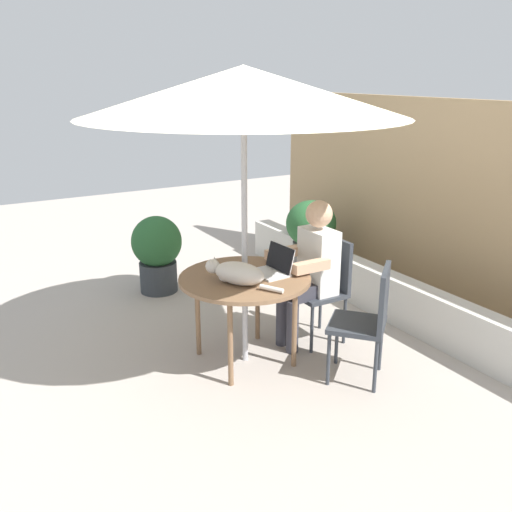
{
  "coord_description": "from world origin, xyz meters",
  "views": [
    {
      "loc": [
        3.52,
        -1.97,
        2.2
      ],
      "look_at": [
        0.0,
        0.1,
        0.87
      ],
      "focal_mm": 39.23,
      "sensor_mm": 36.0,
      "label": 1
    }
  ],
  "objects_px": {
    "laptop": "(275,265)",
    "potted_plant_by_chair": "(311,234)",
    "patio_table": "(245,284)",
    "chair_empty": "(369,315)",
    "cat": "(236,273)",
    "person_seated": "(311,265)",
    "chair_occupied": "(326,281)",
    "potted_plant_near_fence": "(157,251)",
    "patio_umbrella": "(244,92)"
  },
  "relations": [
    {
      "from": "person_seated",
      "to": "potted_plant_by_chair",
      "type": "height_order",
      "value": "person_seated"
    },
    {
      "from": "cat",
      "to": "potted_plant_near_fence",
      "type": "distance_m",
      "value": 1.91
    },
    {
      "from": "patio_table",
      "to": "chair_empty",
      "type": "bearing_deg",
      "value": 41.52
    },
    {
      "from": "laptop",
      "to": "patio_table",
      "type": "bearing_deg",
      "value": -100.28
    },
    {
      "from": "laptop",
      "to": "potted_plant_by_chair",
      "type": "xyz_separation_m",
      "value": [
        -1.38,
        1.35,
        -0.28
      ]
    },
    {
      "from": "patio_table",
      "to": "laptop",
      "type": "bearing_deg",
      "value": 79.72
    },
    {
      "from": "patio_umbrella",
      "to": "laptop",
      "type": "bearing_deg",
      "value": 79.72
    },
    {
      "from": "chair_occupied",
      "to": "potted_plant_near_fence",
      "type": "bearing_deg",
      "value": -154.8
    },
    {
      "from": "chair_occupied",
      "to": "laptop",
      "type": "xyz_separation_m",
      "value": [
        0.04,
        -0.54,
        0.25
      ]
    },
    {
      "from": "patio_table",
      "to": "potted_plant_by_chair",
      "type": "relative_size",
      "value": 1.17
    },
    {
      "from": "patio_table",
      "to": "potted_plant_by_chair",
      "type": "distance_m",
      "value": 2.09
    },
    {
      "from": "patio_table",
      "to": "chair_occupied",
      "type": "bearing_deg",
      "value": 90.0
    },
    {
      "from": "chair_occupied",
      "to": "potted_plant_by_chair",
      "type": "bearing_deg",
      "value": 148.77
    },
    {
      "from": "patio_table",
      "to": "person_seated",
      "type": "distance_m",
      "value": 0.63
    },
    {
      "from": "person_seated",
      "to": "laptop",
      "type": "height_order",
      "value": "person_seated"
    },
    {
      "from": "patio_umbrella",
      "to": "potted_plant_near_fence",
      "type": "relative_size",
      "value": 2.87
    },
    {
      "from": "chair_occupied",
      "to": "laptop",
      "type": "height_order",
      "value": "laptop"
    },
    {
      "from": "laptop",
      "to": "patio_umbrella",
      "type": "bearing_deg",
      "value": -100.28
    },
    {
      "from": "laptop",
      "to": "potted_plant_by_chair",
      "type": "relative_size",
      "value": 0.36
    },
    {
      "from": "cat",
      "to": "patio_umbrella",
      "type": "bearing_deg",
      "value": 127.84
    },
    {
      "from": "chair_empty",
      "to": "person_seated",
      "type": "height_order",
      "value": "person_seated"
    },
    {
      "from": "laptop",
      "to": "cat",
      "type": "relative_size",
      "value": 0.54
    },
    {
      "from": "patio_umbrella",
      "to": "chair_occupied",
      "type": "relative_size",
      "value": 2.61
    },
    {
      "from": "patio_table",
      "to": "chair_empty",
      "type": "distance_m",
      "value": 0.97
    },
    {
      "from": "cat",
      "to": "potted_plant_near_fence",
      "type": "height_order",
      "value": "cat"
    },
    {
      "from": "cat",
      "to": "potted_plant_by_chair",
      "type": "xyz_separation_m",
      "value": [
        -1.44,
        1.73,
        -0.3
      ]
    },
    {
      "from": "cat",
      "to": "potted_plant_near_fence",
      "type": "relative_size",
      "value": 0.72
    },
    {
      "from": "chair_empty",
      "to": "cat",
      "type": "distance_m",
      "value": 1.02
    },
    {
      "from": "chair_empty",
      "to": "cat",
      "type": "relative_size",
      "value": 1.53
    },
    {
      "from": "patio_table",
      "to": "potted_plant_by_chair",
      "type": "bearing_deg",
      "value": 130.0
    },
    {
      "from": "patio_umbrella",
      "to": "person_seated",
      "type": "height_order",
      "value": "patio_umbrella"
    },
    {
      "from": "patio_table",
      "to": "cat",
      "type": "distance_m",
      "value": 0.22
    },
    {
      "from": "patio_umbrella",
      "to": "potted_plant_by_chair",
      "type": "xyz_separation_m",
      "value": [
        -1.34,
        1.6,
        -1.58
      ]
    },
    {
      "from": "chair_empty",
      "to": "person_seated",
      "type": "distance_m",
      "value": 0.74
    },
    {
      "from": "patio_table",
      "to": "person_seated",
      "type": "xyz_separation_m",
      "value": [
        0.0,
        0.63,
        0.04
      ]
    },
    {
      "from": "chair_occupied",
      "to": "chair_empty",
      "type": "bearing_deg",
      "value": -11.72
    },
    {
      "from": "person_seated",
      "to": "patio_table",
      "type": "bearing_deg",
      "value": -90.0
    },
    {
      "from": "chair_occupied",
      "to": "potted_plant_near_fence",
      "type": "distance_m",
      "value": 1.96
    },
    {
      "from": "patio_umbrella",
      "to": "person_seated",
      "type": "xyz_separation_m",
      "value": [
        0.0,
        0.63,
        -1.38
      ]
    },
    {
      "from": "patio_umbrella",
      "to": "laptop",
      "type": "xyz_separation_m",
      "value": [
        0.04,
        0.24,
        -1.3
      ]
    },
    {
      "from": "chair_occupied",
      "to": "cat",
      "type": "xyz_separation_m",
      "value": [
        0.1,
        -0.91,
        0.27
      ]
    },
    {
      "from": "patio_table",
      "to": "potted_plant_by_chair",
      "type": "xyz_separation_m",
      "value": [
        -1.34,
        1.6,
        -0.16
      ]
    },
    {
      "from": "chair_empty",
      "to": "potted_plant_near_fence",
      "type": "distance_m",
      "value": 2.59
    },
    {
      "from": "patio_table",
      "to": "cat",
      "type": "relative_size",
      "value": 1.74
    },
    {
      "from": "cat",
      "to": "potted_plant_by_chair",
      "type": "height_order",
      "value": "cat"
    },
    {
      "from": "patio_umbrella",
      "to": "potted_plant_by_chair",
      "type": "distance_m",
      "value": 2.62
    },
    {
      "from": "chair_empty",
      "to": "laptop",
      "type": "distance_m",
      "value": 0.82
    },
    {
      "from": "chair_empty",
      "to": "laptop",
      "type": "bearing_deg",
      "value": -149.77
    },
    {
      "from": "chair_occupied",
      "to": "person_seated",
      "type": "height_order",
      "value": "person_seated"
    },
    {
      "from": "chair_empty",
      "to": "laptop",
      "type": "relative_size",
      "value": 2.82
    }
  ]
}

